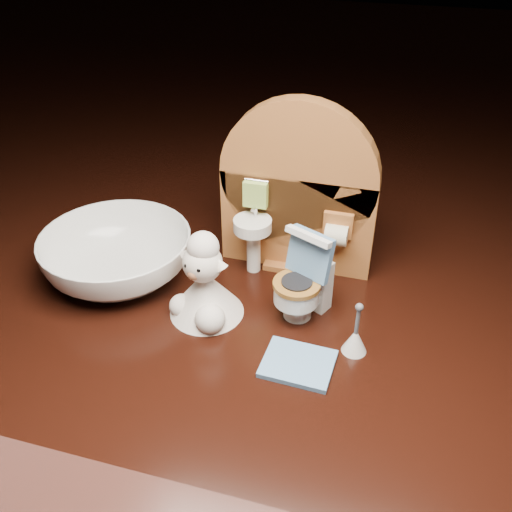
% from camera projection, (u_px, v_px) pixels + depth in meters
% --- Properties ---
extents(backdrop_panel, '(0.13, 0.05, 0.15)m').
position_uv_depth(backdrop_panel, '(297.00, 199.00, 0.47)').
color(backdrop_panel, '#A15D2B').
rests_on(backdrop_panel, ground).
extents(toy_toilet, '(0.04, 0.05, 0.07)m').
position_uv_depth(toy_toilet, '(304.00, 285.00, 0.44)').
color(toy_toilet, white).
rests_on(toy_toilet, ground).
extents(bath_mat, '(0.05, 0.04, 0.00)m').
position_uv_depth(bath_mat, '(298.00, 364.00, 0.40)').
color(bath_mat, '#5F8EBC').
rests_on(bath_mat, ground).
extents(toilet_brush, '(0.02, 0.02, 0.04)m').
position_uv_depth(toilet_brush, '(355.00, 339.00, 0.41)').
color(toilet_brush, white).
rests_on(toilet_brush, ground).
extents(plush_lamb, '(0.06, 0.06, 0.08)m').
position_uv_depth(plush_lamb, '(204.00, 287.00, 0.44)').
color(plush_lamb, silver).
rests_on(plush_lamb, ground).
extents(ceramic_bowl, '(0.14, 0.14, 0.04)m').
position_uv_depth(ceramic_bowl, '(117.00, 256.00, 0.48)').
color(ceramic_bowl, white).
rests_on(ceramic_bowl, ground).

